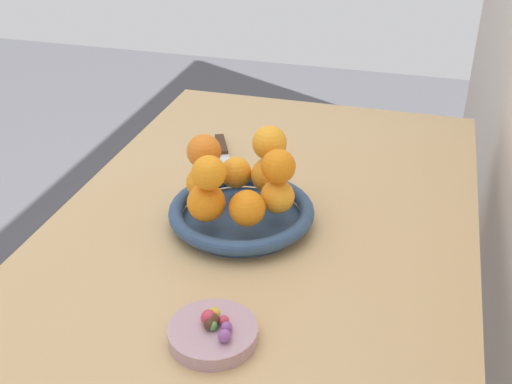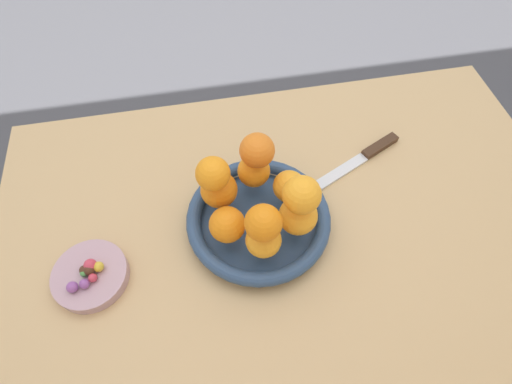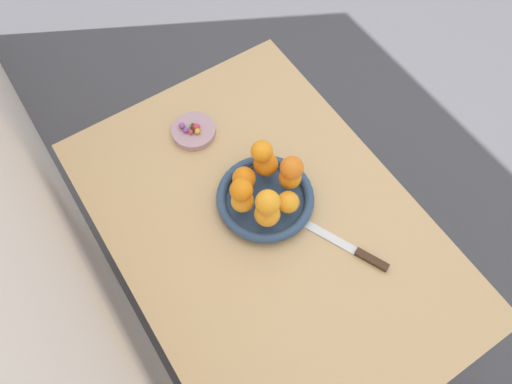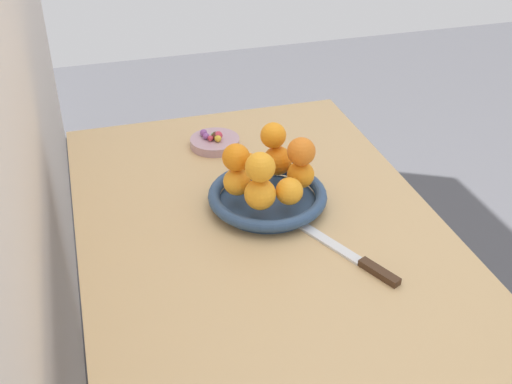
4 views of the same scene
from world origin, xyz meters
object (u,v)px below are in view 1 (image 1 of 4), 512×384
object	(u,v)px
orange_7	(204,151)
candy_ball_5	(213,320)
candy_ball_0	(208,317)
candy_ball_3	(214,313)
knife	(225,158)
orange_3	(206,203)
candy_ball_4	(212,326)
dining_table	(268,248)
candy_ball_2	(210,324)
candy_ball_1	(224,336)
orange_8	(278,166)
orange_9	(209,173)
orange_1	(236,173)
candy_ball_6	(224,321)
candy_dish	(213,334)
orange_4	(247,208)
candy_ball_7	(227,327)
orange_5	(277,196)
orange_0	(270,176)
orange_6	(272,144)
fruit_bowl	(241,213)
orange_2	(203,183)

from	to	relation	value
orange_7	candy_ball_5	bearing A→B (deg)	21.17
candy_ball_0	candy_ball_3	distance (m)	0.01
candy_ball_0	knife	size ratio (longest dim) A/B	0.09
orange_3	candy_ball_4	world-z (taller)	orange_3
dining_table	candy_ball_2	xyz separation A→B (m)	(0.37, 0.01, 0.12)
orange_3	candy_ball_4	bearing A→B (deg)	21.02
candy_ball_1	candy_ball_2	bearing A→B (deg)	-122.92
candy_ball_2	candy_ball_1	bearing A→B (deg)	57.08
candy_ball_4	candy_ball_2	bearing A→B (deg)	-91.66
orange_8	orange_9	world-z (taller)	orange_9
orange_1	candy_ball_6	bearing A→B (deg)	14.60
candy_dish	candy_ball_0	world-z (taller)	candy_ball_0
orange_4	candy_ball_7	distance (m)	0.25
orange_8	candy_ball_7	xyz separation A→B (m)	(0.30, 0.00, -0.10)
dining_table	orange_4	world-z (taller)	orange_4
orange_5	candy_ball_5	xyz separation A→B (m)	(0.29, -0.02, -0.04)
orange_0	orange_9	bearing A→B (deg)	-29.77
dining_table	candy_ball_3	bearing A→B (deg)	1.64
candy_ball_5	candy_ball_6	distance (m)	0.02
orange_0	candy_ball_1	xyz separation A→B (m)	(0.38, 0.04, -0.04)
candy_ball_4	candy_ball_5	bearing A→B (deg)	-166.47
candy_dish	candy_ball_4	size ratio (longest dim) A/B	8.59
orange_6	candy_ball_5	world-z (taller)	orange_6
orange_0	candy_ball_1	world-z (taller)	orange_0
candy_dish	candy_ball_5	distance (m)	0.02
dining_table	orange_1	bearing A→B (deg)	-88.73
candy_ball_0	candy_ball_4	xyz separation A→B (m)	(0.01, 0.01, -0.00)
orange_4	candy_ball_5	bearing A→B (deg)	4.77
orange_6	candy_ball_5	xyz separation A→B (m)	(0.35, 0.01, -0.11)
candy_ball_3	orange_1	bearing A→B (deg)	-167.80
fruit_bowl	orange_4	xyz separation A→B (m)	(0.06, 0.03, 0.05)
dining_table	orange_8	bearing A→B (deg)	26.12
orange_1	candy_ball_7	bearing A→B (deg)	15.32
orange_8	dining_table	bearing A→B (deg)	-153.88
orange_4	knife	bearing A→B (deg)	-154.81
orange_6	candy_ball_0	world-z (taller)	orange_6
orange_4	candy_ball_6	size ratio (longest dim) A/B	4.21
orange_6	candy_ball_2	distance (m)	0.38
orange_4	orange_9	size ratio (longest dim) A/B	1.08
fruit_bowl	orange_0	size ratio (longest dim) A/B	3.93
knife	candy_ball_4	bearing A→B (deg)	16.47
orange_0	candy_ball_4	world-z (taller)	orange_0
candy_dish	orange_6	xyz separation A→B (m)	(-0.36, -0.01, 0.13)
candy_dish	orange_6	bearing A→B (deg)	-178.52
orange_2	orange_3	xyz separation A→B (m)	(0.07, 0.03, 0.00)
fruit_bowl	candy_ball_7	xyz separation A→B (m)	(0.30, 0.07, 0.01)
candy_ball_2	candy_ball_3	xyz separation A→B (m)	(-0.02, -0.00, 0.00)
candy_ball_3	fruit_bowl	bearing A→B (deg)	-170.92
fruit_bowl	candy_ball_6	size ratio (longest dim) A/B	17.74
candy_ball_5	candy_ball_6	size ratio (longest dim) A/B	1.29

